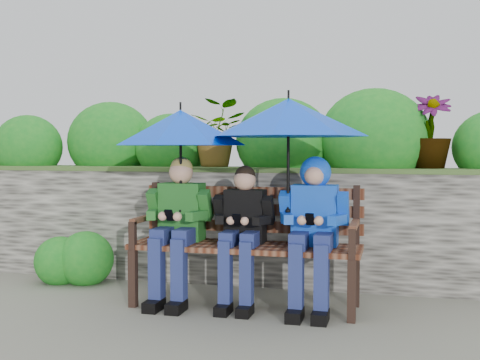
% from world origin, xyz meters
% --- Properties ---
extents(ground, '(60.00, 60.00, 0.00)m').
position_xyz_m(ground, '(0.00, 0.00, 0.00)').
color(ground, slate).
rests_on(ground, ground).
extents(garden_backdrop, '(8.00, 2.87, 1.76)m').
position_xyz_m(garden_backdrop, '(0.02, 1.61, 0.59)').
color(garden_backdrop, '#35342F').
rests_on(garden_backdrop, ground).
extents(park_bench, '(1.74, 0.51, 0.92)m').
position_xyz_m(park_bench, '(0.08, -0.01, 0.52)').
color(park_bench, black).
rests_on(park_bench, ground).
extents(boy_left, '(0.50, 0.58, 1.13)m').
position_xyz_m(boy_left, '(-0.45, -0.09, 0.63)').
color(boy_left, '#21621F').
rests_on(boy_left, ground).
extents(boy_middle, '(0.45, 0.52, 1.07)m').
position_xyz_m(boy_middle, '(0.07, -0.08, 0.61)').
color(boy_middle, black).
rests_on(boy_middle, ground).
extents(boy_right, '(0.50, 0.61, 1.14)m').
position_xyz_m(boy_right, '(0.60, -0.08, 0.68)').
color(boy_right, '#003ACC').
rests_on(boy_right, ground).
extents(umbrella_left, '(1.03, 1.03, 0.86)m').
position_xyz_m(umbrella_left, '(-0.43, -0.07, 1.36)').
color(umbrella_left, '#0039DC').
rests_on(umbrella_left, ground).
extents(umbrella_right, '(1.16, 1.16, 0.91)m').
position_xyz_m(umbrella_right, '(0.41, -0.08, 1.42)').
color(umbrella_right, '#0039DC').
rests_on(umbrella_right, ground).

